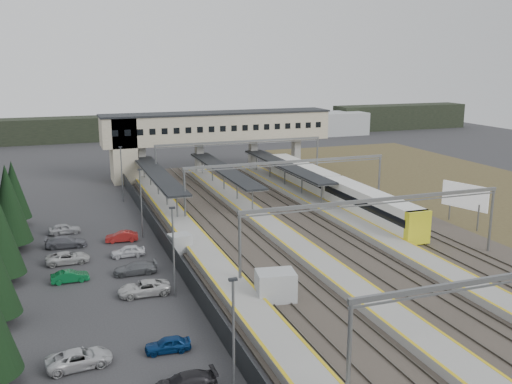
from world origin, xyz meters
name	(u,v)px	position (x,y,z in m)	size (l,w,h in m)	color
ground	(234,256)	(0.00, 0.00, 0.00)	(220.00, 220.00, 0.00)	#2B2B2D
car_park	(109,297)	(-13.55, -7.69, 0.61)	(10.60, 44.29, 1.29)	#BCBCC2
lampposts	(154,221)	(-8.00, 1.25, 4.34)	(0.50, 53.25, 8.07)	slate
fence	(163,240)	(-6.50, 5.00, 1.00)	(0.08, 90.00, 2.00)	#26282B
relay_cabin_near	(276,287)	(-0.14, -12.04, 1.36)	(3.60, 2.88, 2.71)	#A3A6A8
relay_cabin_far	(180,244)	(-5.06, 3.12, 1.02)	(2.56, 2.27, 2.05)	#A3A6A8
rail_corridor	(296,232)	(9.34, 5.00, 0.29)	(34.00, 90.00, 0.92)	#36302A
canopies	(224,170)	(7.00, 27.00, 3.92)	(23.10, 30.00, 3.28)	black
footbridge	(203,131)	(7.70, 42.00, 7.93)	(40.40, 6.40, 11.20)	tan
gantries	(326,186)	(12.00, 3.00, 6.00)	(28.40, 62.28, 7.17)	slate
train	(333,190)	(20.00, 16.30, 2.12)	(2.96, 41.13, 3.72)	white
billboard	(465,198)	(30.22, 1.20, 3.59)	(2.21, 5.90, 5.31)	slate
treeline_far	(214,125)	(23.81, 92.28, 2.95)	(170.00, 19.00, 7.00)	black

